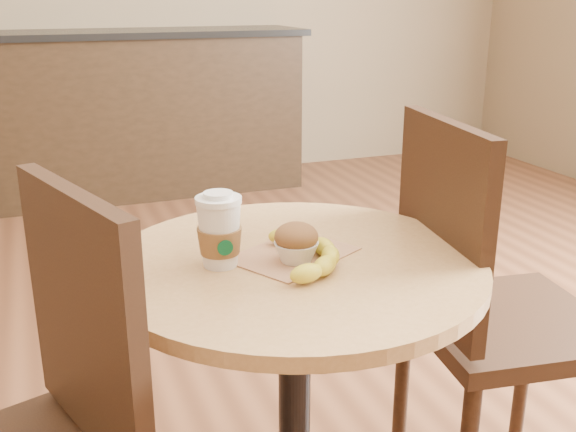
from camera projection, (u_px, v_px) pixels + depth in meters
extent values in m
cylinder|color=black|center=(294.00, 416.00, 1.49)|extent=(0.07, 0.07, 0.72)
cylinder|color=tan|center=(295.00, 266.00, 1.38)|extent=(0.78, 0.78, 0.03)
cube|color=#311D11|center=(84.00, 319.00, 1.12)|extent=(0.16, 0.40, 0.45)
cube|color=#311D11|center=(509.00, 323.00, 1.65)|extent=(0.50, 0.50, 0.04)
cylinder|color=#311D11|center=(524.00, 364.00, 1.94)|extent=(0.04, 0.04, 0.50)
cylinder|color=#311D11|center=(402.00, 380.00, 1.86)|extent=(0.04, 0.04, 0.50)
cube|color=#311D11|center=(442.00, 223.00, 1.52)|extent=(0.09, 0.42, 0.46)
cube|color=black|center=(126.00, 117.00, 4.34)|extent=(2.20, 0.60, 1.00)
cube|color=black|center=(120.00, 34.00, 4.17)|extent=(2.30, 0.65, 0.04)
cube|color=#A4724F|center=(293.00, 254.00, 1.39)|extent=(0.30, 0.27, 0.00)
cylinder|color=white|center=(218.00, 200.00, 1.30)|extent=(0.09, 0.09, 0.01)
cylinder|color=white|center=(218.00, 195.00, 1.29)|extent=(0.06, 0.06, 0.01)
cylinder|color=#074724|center=(225.00, 248.00, 1.28)|extent=(0.03, 0.00, 0.03)
ellipsoid|color=brown|center=(296.00, 237.00, 1.34)|extent=(0.09, 0.09, 0.06)
ellipsoid|color=beige|center=(296.00, 228.00, 1.33)|extent=(0.03, 0.03, 0.02)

